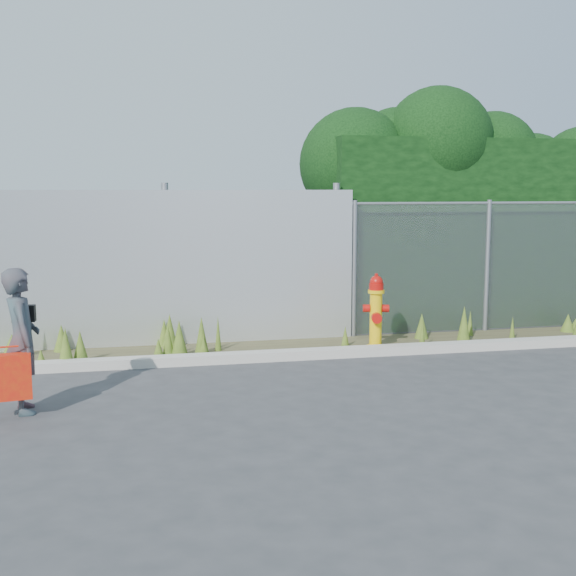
{
  "coord_description": "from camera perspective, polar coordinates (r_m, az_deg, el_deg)",
  "views": [
    {
      "loc": [
        -2.15,
        -7.21,
        2.21
      ],
      "look_at": [
        -0.3,
        1.4,
        1.0
      ],
      "focal_mm": 45.0,
      "sensor_mm": 36.0,
      "label": 1
    }
  ],
  "objects": [
    {
      "name": "corrugated_fence",
      "position": [
        10.33,
        -18.14,
        1.28
      ],
      "size": [
        8.5,
        0.21,
        2.3
      ],
      "color": "silver",
      "rests_on": "ground"
    },
    {
      "name": "black_shoulder_bag",
      "position": [
        7.67,
        -20.16,
        -1.9
      ],
      "size": [
        0.22,
        0.09,
        0.17
      ],
      "rotation": [
        0.0,
        0.0,
        -0.07
      ],
      "color": "black"
    },
    {
      "name": "woman",
      "position": [
        7.61,
        -20.3,
        -3.92
      ],
      "size": [
        0.46,
        0.6,
        1.45
      ],
      "primitive_type": "imported",
      "rotation": [
        0.0,
        0.0,
        1.82
      ],
      "color": "#105F65",
      "rests_on": "ground"
    },
    {
      "name": "weed_strip",
      "position": [
        10.08,
        0.6,
        -4.02
      ],
      "size": [
        16.0,
        1.28,
        0.54
      ],
      "color": "#443F27",
      "rests_on": "ground"
    },
    {
      "name": "hedge",
      "position": [
        12.91,
        17.41,
        6.71
      ],
      "size": [
        7.69,
        2.05,
        3.86
      ],
      "color": "black",
      "rests_on": "ground"
    },
    {
      "name": "red_tote_bag",
      "position": [
        7.46,
        -21.14,
        -6.57
      ],
      "size": [
        0.4,
        0.15,
        0.53
      ],
      "rotation": [
        0.0,
        0.0,
        0.13
      ],
      "color": "red"
    },
    {
      "name": "curb",
      "position": [
        9.51,
        1.27,
        -5.25
      ],
      "size": [
        16.0,
        0.22,
        0.12
      ],
      "primitive_type": "cube",
      "color": "#ACA69C",
      "rests_on": "ground"
    },
    {
      "name": "ground",
      "position": [
        7.84,
        4.34,
        -8.57
      ],
      "size": [
        80.0,
        80.0,
        0.0
      ],
      "primitive_type": "plane",
      "color": "#363638",
      "rests_on": "ground"
    },
    {
      "name": "fire_hydrant",
      "position": [
        10.01,
        6.97,
        -1.98
      ],
      "size": [
        0.36,
        0.32,
        1.06
      ],
      "rotation": [
        0.0,
        0.0,
        -0.25
      ],
      "color": "yellow",
      "rests_on": "ground"
    },
    {
      "name": "chainlink_fence",
      "position": [
        12.11,
        19.87,
        1.76
      ],
      "size": [
        6.5,
        0.07,
        2.05
      ],
      "color": "gray",
      "rests_on": "ground"
    }
  ]
}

